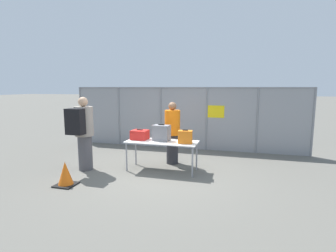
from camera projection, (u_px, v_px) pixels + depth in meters
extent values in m
plane|color=#605E56|center=(160.00, 172.00, 6.49)|extent=(120.00, 120.00, 0.00)
cylinder|color=gray|center=(81.00, 115.00, 9.95)|extent=(0.07, 0.07, 2.09)
cylinder|color=gray|center=(119.00, 116.00, 9.52)|extent=(0.07, 0.07, 2.09)
cylinder|color=gray|center=(161.00, 117.00, 9.09)|extent=(0.07, 0.07, 2.09)
cylinder|color=gray|center=(207.00, 119.00, 8.67)|extent=(0.07, 0.07, 2.09)
cylinder|color=gray|center=(257.00, 121.00, 8.24)|extent=(0.07, 0.07, 2.09)
cylinder|color=gray|center=(313.00, 122.00, 7.81)|extent=(0.07, 0.07, 2.09)
cube|color=gray|center=(183.00, 118.00, 8.88)|extent=(7.95, 0.01, 2.09)
cube|color=gray|center=(183.00, 88.00, 8.73)|extent=(7.95, 0.04, 0.04)
cube|color=yellow|center=(215.00, 112.00, 8.55)|extent=(0.60, 0.01, 0.40)
cube|color=silver|center=(162.00, 142.00, 6.53)|extent=(1.78, 0.71, 0.02)
cylinder|color=#99999E|center=(127.00, 157.00, 6.52)|extent=(0.04, 0.04, 0.73)
cylinder|color=#99999E|center=(192.00, 162.00, 6.08)|extent=(0.04, 0.04, 0.73)
cylinder|color=#99999E|center=(136.00, 151.00, 7.09)|extent=(0.04, 0.04, 0.73)
cylinder|color=#99999E|center=(197.00, 156.00, 6.64)|extent=(0.04, 0.04, 0.73)
cube|color=red|center=(140.00, 135.00, 6.74)|extent=(0.43, 0.37, 0.24)
cube|color=black|center=(140.00, 130.00, 6.72)|extent=(0.16, 0.04, 0.02)
cube|color=slate|center=(161.00, 133.00, 6.58)|extent=(0.45, 0.31, 0.39)
cube|color=black|center=(161.00, 125.00, 6.55)|extent=(0.16, 0.04, 0.02)
cube|color=orange|center=(185.00, 137.00, 6.27)|extent=(0.36, 0.25, 0.31)
cube|color=black|center=(185.00, 130.00, 6.25)|extent=(0.14, 0.04, 0.02)
cylinder|color=#4C4C51|center=(85.00, 153.00, 6.64)|extent=(0.35, 0.35, 0.88)
cylinder|color=gray|center=(84.00, 121.00, 6.52)|extent=(0.46, 0.46, 0.73)
sphere|color=tan|center=(83.00, 102.00, 6.45)|extent=(0.24, 0.24, 0.24)
cube|color=black|center=(75.00, 122.00, 6.18)|extent=(0.41, 0.25, 0.62)
cylinder|color=#2D2D33|center=(172.00, 149.00, 7.19)|extent=(0.32, 0.32, 0.80)
cylinder|color=orange|center=(172.00, 122.00, 7.08)|extent=(0.42, 0.42, 0.67)
sphere|color=brown|center=(172.00, 106.00, 7.02)|extent=(0.22, 0.22, 0.22)
cube|color=silver|center=(245.00, 130.00, 10.32)|extent=(2.61, 1.59, 0.51)
sphere|color=black|center=(233.00, 136.00, 9.65)|extent=(0.61, 0.61, 0.61)
sphere|color=black|center=(234.00, 129.00, 11.28)|extent=(0.61, 0.61, 0.61)
cylinder|color=#59595B|center=(201.00, 133.00, 10.83)|extent=(0.91, 0.06, 0.06)
cube|color=black|center=(66.00, 185.00, 5.62)|extent=(0.42, 0.42, 0.03)
cone|color=orange|center=(65.00, 174.00, 5.58)|extent=(0.33, 0.33, 0.52)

